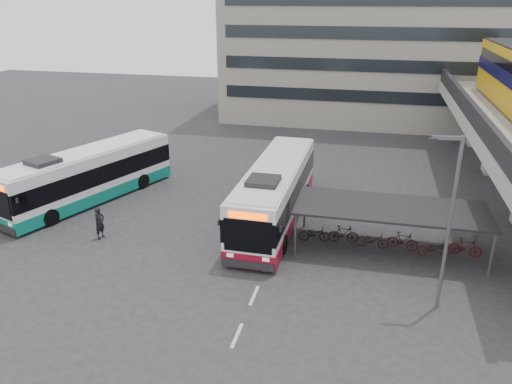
% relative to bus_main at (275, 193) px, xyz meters
% --- Properties ---
extents(ground, '(120.00, 120.00, 0.00)m').
position_rel_bus_main_xyz_m(ground, '(-1.80, -5.43, -1.79)').
color(ground, '#28282B').
rests_on(ground, ground).
extents(bike_shelter, '(10.00, 4.00, 2.54)m').
position_rel_bus_main_xyz_m(bike_shelter, '(6.67, -2.43, -0.35)').
color(bike_shelter, '#595B60').
rests_on(bike_shelter, ground).
extents(office_block, '(30.00, 15.00, 25.00)m').
position_rel_bus_main_xyz_m(office_block, '(4.20, 30.57, 10.71)').
color(office_block, gray).
rests_on(office_block, ground).
extents(road_markings, '(0.15, 7.60, 0.01)m').
position_rel_bus_main_xyz_m(road_markings, '(0.70, -8.43, -1.78)').
color(road_markings, beige).
rests_on(road_markings, ground).
extents(bus_main, '(3.03, 13.09, 3.86)m').
position_rel_bus_main_xyz_m(bus_main, '(0.00, 0.00, 0.00)').
color(bus_main, white).
rests_on(bus_main, ground).
extents(bus_teal, '(6.97, 12.75, 3.73)m').
position_rel_bus_main_xyz_m(bus_teal, '(-12.72, 0.31, -0.06)').
color(bus_teal, white).
rests_on(bus_teal, ground).
extents(pedestrian, '(0.58, 0.77, 1.88)m').
position_rel_bus_main_xyz_m(pedestrian, '(-9.17, -4.71, -0.85)').
color(pedestrian, black).
rests_on(pedestrian, ground).
extents(lamp_post, '(1.38, 0.37, 7.85)m').
position_rel_bus_main_xyz_m(lamp_post, '(8.72, -7.49, 2.68)').
color(lamp_post, '#595B60').
rests_on(lamp_post, ground).
extents(sign_totem_mid, '(0.58, 0.26, 2.70)m').
position_rel_bus_main_xyz_m(sign_totem_mid, '(-14.26, -0.24, -0.40)').
color(sign_totem_mid, '#96090A').
rests_on(sign_totem_mid, ground).
extents(sign_totem_north, '(0.59, 0.25, 2.74)m').
position_rel_bus_main_xyz_m(sign_totem_north, '(-14.43, 0.65, -0.38)').
color(sign_totem_north, '#96090A').
rests_on(sign_totem_north, ground).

